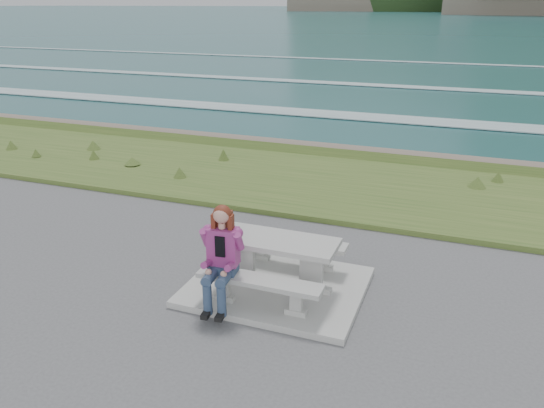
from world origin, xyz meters
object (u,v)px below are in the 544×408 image
(bench_seaward, at_px, (292,245))
(seated_woman, at_px, (220,271))
(picnic_table, at_px, (277,249))
(bench_landward, at_px, (259,285))

(bench_seaward, relative_size, seated_woman, 1.24)
(picnic_table, bearing_deg, bench_seaward, 90.00)
(bench_landward, bearing_deg, seated_woman, -165.37)
(seated_woman, bearing_deg, bench_seaward, 64.66)
(picnic_table, relative_size, bench_seaward, 1.00)
(picnic_table, xyz_separation_m, bench_landward, (0.00, -0.70, -0.23))
(bench_landward, height_order, seated_woman, seated_woman)
(bench_landward, relative_size, bench_seaward, 1.00)
(picnic_table, height_order, bench_seaward, picnic_table)
(picnic_table, bearing_deg, bench_landward, -90.00)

